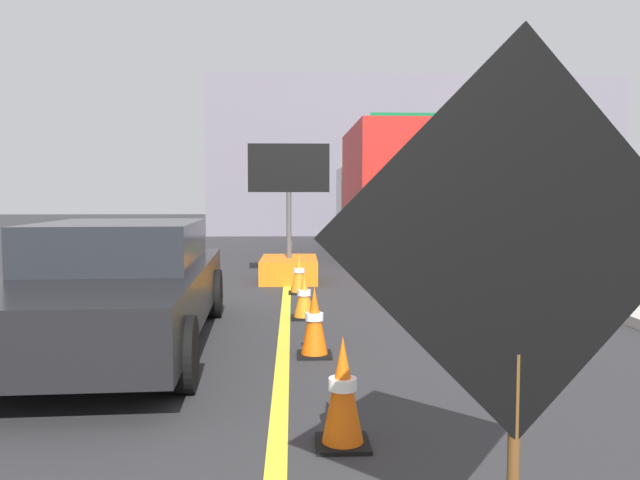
% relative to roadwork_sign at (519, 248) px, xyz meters
% --- Properties ---
extents(lane_center_stripe, '(0.14, 36.00, 0.01)m').
position_rel_roadwork_sign_xyz_m(lane_center_stripe, '(-0.99, 2.66, -1.47)').
color(lane_center_stripe, yellow).
rests_on(lane_center_stripe, ground).
extents(roadwork_sign, '(1.62, 0.27, 2.33)m').
position_rel_roadwork_sign_xyz_m(roadwork_sign, '(0.00, 0.00, 0.00)').
color(roadwork_sign, '#593819').
rests_on(roadwork_sign, ground).
extents(arrow_board_trailer, '(1.60, 1.81, 2.70)m').
position_rel_roadwork_sign_xyz_m(arrow_board_trailer, '(-0.96, 10.03, -0.99)').
color(arrow_board_trailer, orange).
rests_on(arrow_board_trailer, ground).
extents(box_truck, '(2.60, 7.97, 3.53)m').
position_rel_roadwork_sign_xyz_m(box_truck, '(1.90, 15.87, 0.42)').
color(box_truck, black).
rests_on(box_truck, ground).
extents(pickup_car, '(2.25, 5.19, 1.38)m').
position_rel_roadwork_sign_xyz_m(pickup_car, '(-2.82, 4.60, -0.77)').
color(pickup_car, black).
rests_on(pickup_car, ground).
extents(highway_guide_sign, '(2.79, 0.18, 5.00)m').
position_rel_roadwork_sign_xyz_m(highway_guide_sign, '(3.95, 21.32, 1.95)').
color(highway_guide_sign, gray).
rests_on(highway_guide_sign, ground).
extents(far_building_block, '(17.74, 9.88, 6.74)m').
position_rel_roadwork_sign_xyz_m(far_building_block, '(4.38, 28.77, 1.90)').
color(far_building_block, slate).
rests_on(far_building_block, ground).
extents(traffic_cone_near_sign, '(0.36, 0.36, 0.74)m').
position_rel_roadwork_sign_xyz_m(traffic_cone_near_sign, '(-0.55, 1.69, -1.11)').
color(traffic_cone_near_sign, black).
rests_on(traffic_cone_near_sign, ground).
extents(traffic_cone_mid_lane, '(0.36, 0.36, 0.74)m').
position_rel_roadwork_sign_xyz_m(traffic_cone_mid_lane, '(-0.66, 4.07, -1.11)').
color(traffic_cone_mid_lane, black).
rests_on(traffic_cone_mid_lane, ground).
extents(traffic_cone_far_lane, '(0.36, 0.36, 0.63)m').
position_rel_roadwork_sign_xyz_m(traffic_cone_far_lane, '(-0.73, 6.09, -1.16)').
color(traffic_cone_far_lane, black).
rests_on(traffic_cone_far_lane, ground).
extents(traffic_cone_curbside, '(0.36, 0.36, 0.70)m').
position_rel_roadwork_sign_xyz_m(traffic_cone_curbside, '(-0.78, 8.32, -1.12)').
color(traffic_cone_curbside, black).
rests_on(traffic_cone_curbside, ground).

